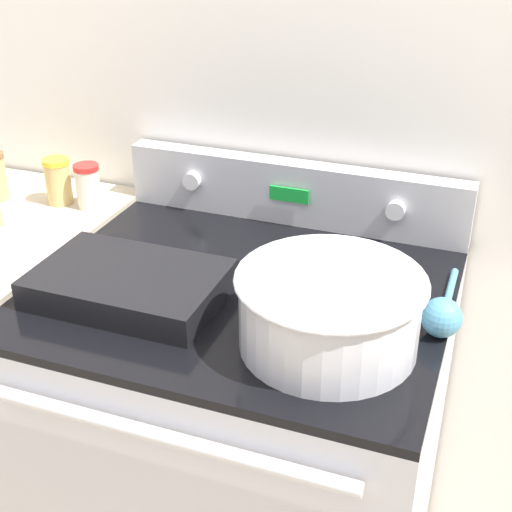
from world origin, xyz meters
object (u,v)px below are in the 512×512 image
at_px(ladle, 442,315).
at_px(spice_jar_yellow_cap, 58,181).
at_px(mixing_bowl, 329,307).
at_px(casserole_dish, 129,282).
at_px(spice_jar_red_cap, 88,186).

xyz_separation_m(ladle, spice_jar_yellow_cap, (-0.92, 0.22, 0.04)).
relative_size(mixing_bowl, casserole_dish, 0.91).
distance_m(mixing_bowl, ladle, 0.21).
bearing_deg(mixing_bowl, spice_jar_yellow_cap, 156.30).
xyz_separation_m(spice_jar_red_cap, spice_jar_yellow_cap, (-0.08, -0.00, 0.00)).
distance_m(mixing_bowl, spice_jar_red_cap, 0.74).
relative_size(ladle, spice_jar_yellow_cap, 2.35).
relative_size(casserole_dish, spice_jar_red_cap, 3.28).
distance_m(ladle, spice_jar_red_cap, 0.87).
height_order(mixing_bowl, spice_jar_yellow_cap, mixing_bowl).
relative_size(casserole_dish, ladle, 1.33).
bearing_deg(spice_jar_red_cap, mixing_bowl, -26.32).
height_order(mixing_bowl, casserole_dish, mixing_bowl).
relative_size(ladle, spice_jar_red_cap, 2.46).
height_order(ladle, spice_jar_yellow_cap, spice_jar_yellow_cap).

